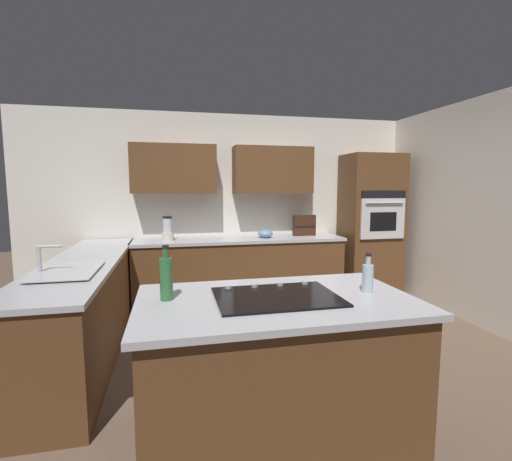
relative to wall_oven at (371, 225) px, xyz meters
name	(u,v)px	position (x,y,z in m)	size (l,w,h in m)	color
ground_plane	(283,357)	(1.85, 1.72, -1.03)	(14.00, 14.00, 0.00)	brown
wall_back	(238,199)	(1.91, -0.33, 0.39)	(6.00, 0.44, 2.60)	white
wall_left	(486,213)	(-0.60, 1.42, 0.27)	(0.10, 4.00, 2.60)	white
lower_cabinets_back	(240,272)	(1.95, 0.00, -0.60)	(2.80, 0.60, 0.86)	brown
countertop_back	(240,240)	(1.95, 0.00, -0.15)	(2.84, 0.64, 0.04)	#B2B2B7
lower_cabinets_side	(86,308)	(3.67, 1.17, -0.60)	(0.60, 2.90, 0.86)	brown
countertop_side	(83,262)	(3.67, 1.17, -0.15)	(0.64, 2.94, 0.04)	#B2B2B7
island_base	(276,369)	(2.21, 2.74, -0.60)	(1.64, 0.94, 0.86)	brown
island_top	(277,301)	(2.21, 2.74, -0.15)	(1.72, 1.02, 0.04)	#B2B2B7
wall_oven	(371,225)	(0.00, 0.00, 0.00)	(0.80, 0.66, 2.06)	brown
sink_unit	(66,271)	(3.68, 1.71, -0.11)	(0.46, 0.70, 0.23)	#515456
cooktop	(276,296)	(2.21, 2.74, -0.12)	(0.76, 0.56, 0.03)	black
blender	(168,230)	(2.90, 0.02, 0.01)	(0.15, 0.15, 0.32)	beige
mixing_bowl	(265,234)	(1.60, 0.02, -0.07)	(0.20, 0.20, 0.11)	#668CB2
spice_rack	(304,225)	(1.00, -0.08, 0.02)	(0.32, 0.11, 0.29)	#381E14
oil_bottle	(166,277)	(2.88, 2.63, 0.01)	(0.08, 0.08, 0.34)	#336B38
second_bottle	(368,277)	(1.59, 2.75, -0.03)	(0.07, 0.07, 0.26)	silver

